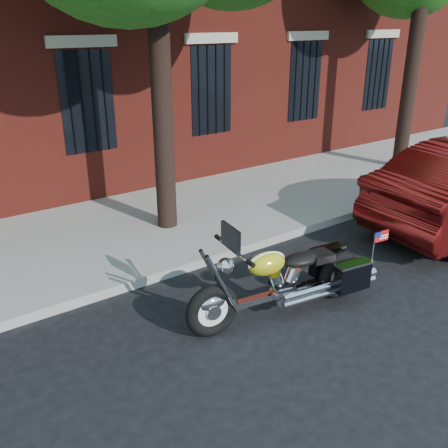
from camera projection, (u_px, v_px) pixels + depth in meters
ground at (240, 306)px, 7.01m from camera, size 120.00×120.00×0.00m
curb at (188, 265)px, 8.01m from camera, size 40.00×0.16×0.15m
sidewalk at (135, 228)px, 9.43m from camera, size 40.00×3.60×0.15m
motorcycle at (290, 281)px, 6.68m from camera, size 2.82×1.06×1.46m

